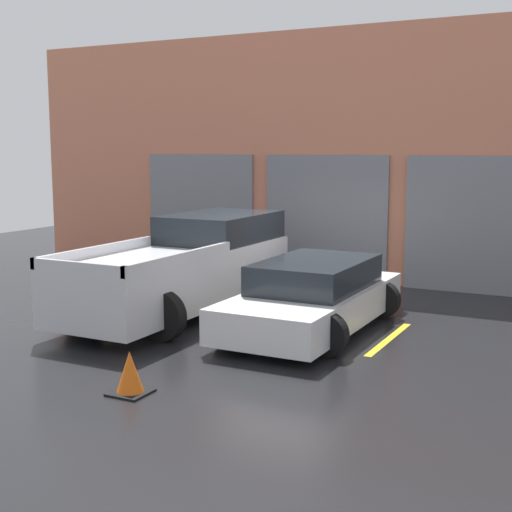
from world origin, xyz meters
TOP-DOWN VIEW (x-y plane):
  - ground_plane at (0.00, 0.00)m, footprint 28.00×28.00m
  - shophouse_building at (-0.01, 3.29)m, footprint 16.94×0.68m
  - pickup_truck at (-1.33, -1.16)m, footprint 2.40×5.59m
  - sedan_white at (1.33, -1.39)m, footprint 2.21×4.38m
  - parking_stripe_far_left at (-2.66, -1.42)m, footprint 0.12×2.20m
  - parking_stripe_left at (0.00, -1.42)m, footprint 0.12×2.20m
  - parking_stripe_centre at (2.66, -1.42)m, footprint 0.12×2.20m
  - traffic_cone at (0.53, -5.41)m, footprint 0.47×0.47m

SIDE VIEW (x-z plane):
  - ground_plane at x=0.00m, z-range 0.00..0.00m
  - parking_stripe_far_left at x=-2.66m, z-range 0.00..0.01m
  - parking_stripe_left at x=0.00m, z-range 0.00..0.01m
  - parking_stripe_centre at x=2.66m, z-range 0.00..0.01m
  - traffic_cone at x=0.53m, z-range -0.02..0.53m
  - sedan_white at x=1.33m, z-range -0.03..1.15m
  - pickup_truck at x=-1.33m, z-range -0.04..1.70m
  - shophouse_building at x=-0.01m, z-range -0.05..5.65m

